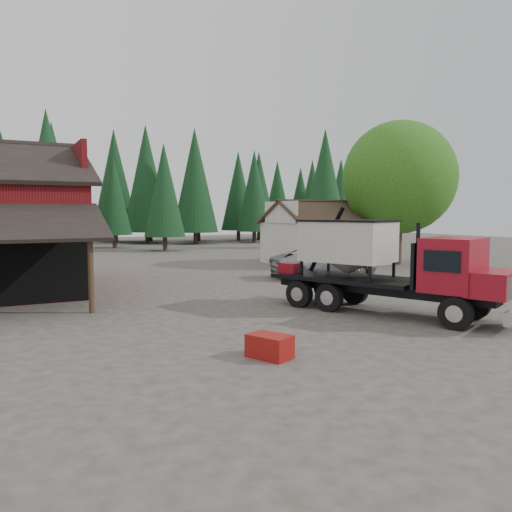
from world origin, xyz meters
name	(u,v)px	position (x,y,z in m)	size (l,w,h in m)	color
ground	(251,309)	(0.00, 0.00, 0.00)	(120.00, 120.00, 0.00)	#433D35
farmhouse	(327,241)	(13.00, 13.00, 1.67)	(8.60, 6.42, 4.65)	silver
deciduous_tree	(399,182)	(17.01, 9.97, 5.91)	(8.00, 8.00, 10.20)	#382619
conifer_backdrop	(81,246)	(0.00, 42.00, 0.00)	(76.00, 16.00, 16.00)	black
near_pine_b	(164,190)	(6.00, 30.00, 5.89)	(3.96, 3.96, 10.40)	#382619
near_pine_c	(325,182)	(22.00, 26.00, 6.89)	(4.84, 4.84, 12.40)	#382619
near_pine_d	(48,173)	(-4.00, 34.00, 7.39)	(5.28, 5.28, 13.40)	#382619
feed_truck	(384,263)	(4.00, -2.97, 1.87)	(5.62, 9.07, 4.00)	black
silver_car	(324,263)	(8.00, 6.38, 0.85)	(2.82, 6.11, 1.70)	#97989E
equip_box	(270,346)	(-2.56, -6.00, 0.30)	(0.70, 1.10, 0.60)	maroon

